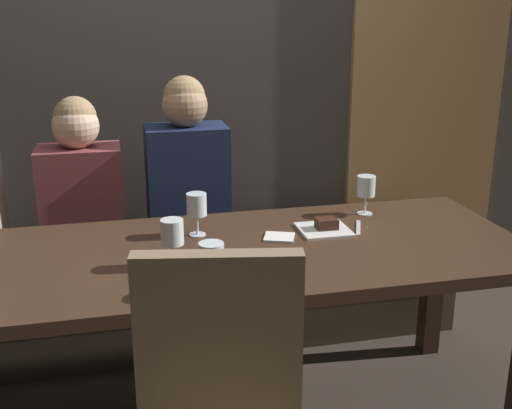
# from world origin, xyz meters

# --- Properties ---
(back_wall_tiled) EXTENTS (6.00, 0.12, 3.00)m
(back_wall_tiled) POSITION_xyz_m (0.00, 1.22, 1.50)
(back_wall_tiled) COLOR #423D38
(back_wall_tiled) RESTS_ON ground
(arched_door) EXTENTS (0.90, 0.05, 2.55)m
(arched_door) POSITION_xyz_m (1.35, 1.15, 1.36)
(arched_door) COLOR olive
(arched_door) RESTS_ON ground
(dining_table) EXTENTS (2.20, 0.84, 0.74)m
(dining_table) POSITION_xyz_m (0.00, 0.00, 0.65)
(dining_table) COLOR #342217
(dining_table) RESTS_ON ground
(banquette_bench) EXTENTS (2.50, 0.44, 0.45)m
(banquette_bench) POSITION_xyz_m (0.00, 0.70, 0.23)
(banquette_bench) COLOR #4A3C2E
(banquette_bench) RESTS_ON ground
(diner_bearded) EXTENTS (0.36, 0.24, 0.75)m
(diner_bearded) POSITION_xyz_m (-0.52, 0.72, 0.81)
(diner_bearded) COLOR brown
(diner_bearded) RESTS_ON banquette_bench
(diner_far_end) EXTENTS (0.36, 0.24, 0.83)m
(diner_far_end) POSITION_xyz_m (-0.05, 0.69, 0.85)
(diner_far_end) COLOR #192342
(diner_far_end) RESTS_ON banquette_bench
(wine_glass_center_front) EXTENTS (0.08, 0.08, 0.16)m
(wine_glass_center_front) POSITION_xyz_m (-0.20, -0.10, 0.85)
(wine_glass_center_front) COLOR silver
(wine_glass_center_front) RESTS_ON dining_table
(wine_glass_far_left) EXTENTS (0.08, 0.08, 0.16)m
(wine_glass_far_left) POSITION_xyz_m (0.64, 0.27, 0.85)
(wine_glass_far_left) COLOR silver
(wine_glass_far_left) RESTS_ON dining_table
(wine_glass_far_right) EXTENTS (0.08, 0.08, 0.16)m
(wine_glass_far_right) POSITION_xyz_m (-0.11, -0.34, 0.86)
(wine_glass_far_right) COLOR silver
(wine_glass_far_right) RESTS_ON dining_table
(wine_glass_near_right) EXTENTS (0.08, 0.08, 0.16)m
(wine_glass_near_right) POSITION_xyz_m (-0.08, 0.18, 0.86)
(wine_glass_near_right) COLOR silver
(wine_glass_near_right) RESTS_ON dining_table
(dessert_plate) EXTENTS (0.19, 0.19, 0.05)m
(dessert_plate) POSITION_xyz_m (0.41, 0.11, 0.75)
(dessert_plate) COLOR white
(dessert_plate) RESTS_ON dining_table
(fork_on_table) EXTENTS (0.08, 0.16, 0.01)m
(fork_on_table) POSITION_xyz_m (0.55, 0.10, 0.74)
(fork_on_table) COLOR silver
(fork_on_table) RESTS_ON dining_table
(folded_napkin) EXTENTS (0.14, 0.13, 0.01)m
(folded_napkin) POSITION_xyz_m (0.22, 0.07, 0.74)
(folded_napkin) COLOR silver
(folded_napkin) RESTS_ON dining_table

